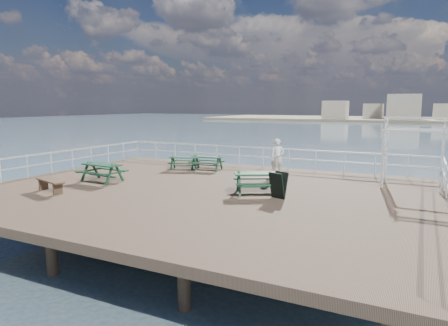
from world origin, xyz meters
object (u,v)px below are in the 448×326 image
picnic_table_d (102,169)px  picnic_table_b (185,160)px  picnic_table_c (259,178)px  person (277,158)px  flat_bench_near (50,183)px  picnic_table_a (207,160)px  trellis_arbor (412,157)px

picnic_table_d → picnic_table_b: bearing=75.3°
picnic_table_c → person: bearing=69.6°
picnic_table_b → person: bearing=-16.5°
person → flat_bench_near: bearing=-153.0°
picnic_table_a → picnic_table_b: 1.20m
person → picnic_table_a: bearing=156.6°
flat_bench_near → picnic_table_d: bearing=101.4°
picnic_table_d → person: (6.68, 4.87, 0.33)m
picnic_table_b → person: 5.15m
picnic_table_d → person: size_ratio=1.08×
picnic_table_a → trellis_arbor: 10.02m
picnic_table_b → person: size_ratio=1.06×
picnic_table_a → person: bearing=-9.3°
picnic_table_b → picnic_table_d: 4.83m
picnic_table_c → trellis_arbor: (5.32, 3.83, 0.72)m
trellis_arbor → person: (-5.94, 0.17, -0.41)m
picnic_table_a → flat_bench_near: size_ratio=1.02×
picnic_table_a → flat_bench_near: 8.24m
picnic_table_c → flat_bench_near: picnic_table_c is taller
picnic_table_a → picnic_table_d: bearing=-123.8°
picnic_table_b → picnic_table_d: bearing=-128.4°
picnic_table_a → flat_bench_near: picnic_table_a is taller
picnic_table_c → flat_bench_near: bearing=175.7°
picnic_table_c → flat_bench_near: (-7.53, -3.51, -0.23)m
flat_bench_near → person: (6.91, 7.51, 0.54)m
trellis_arbor → picnic_table_d: bearing=-157.4°
picnic_table_c → trellis_arbor: trellis_arbor is taller
flat_bench_near → person: person is taller
trellis_arbor → flat_bench_near: bearing=-148.1°
picnic_table_b → trellis_arbor: (11.07, 0.12, 0.82)m
picnic_table_b → flat_bench_near: picnic_table_b is taller
picnic_table_c → trellis_arbor: bearing=6.5°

